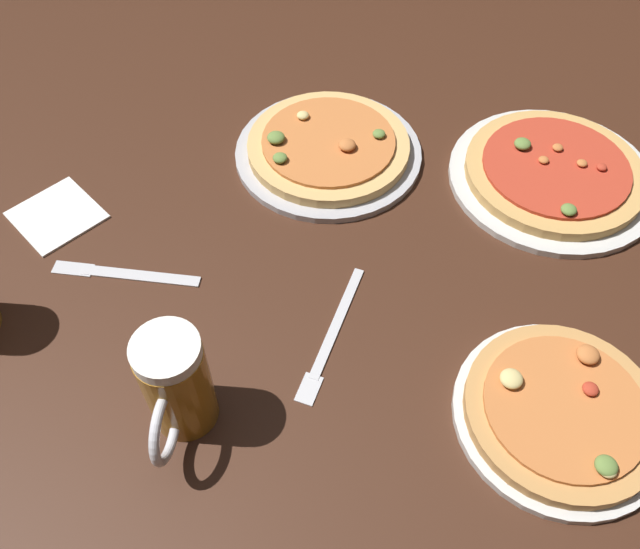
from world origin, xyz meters
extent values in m
cube|color=#3D2114|center=(0.00, 0.00, -0.01)|extent=(2.40, 2.40, 0.03)
cylinder|color=silver|center=(0.36, -0.10, 0.01)|extent=(0.27, 0.27, 0.01)
cylinder|color=tan|center=(0.36, -0.10, 0.02)|extent=(0.24, 0.24, 0.02)
cylinder|color=#C67038|center=(0.36, -0.10, 0.03)|extent=(0.20, 0.20, 0.01)
ellipsoid|color=#DBC67A|center=(0.29, -0.09, 0.04)|extent=(0.03, 0.03, 0.01)
ellipsoid|color=olive|center=(0.41, -0.17, 0.04)|extent=(0.03, 0.03, 0.01)
ellipsoid|color=#C67038|center=(0.37, -0.03, 0.04)|extent=(0.03, 0.03, 0.01)
ellipsoid|color=#B73823|center=(0.38, -0.07, 0.04)|extent=(0.02, 0.02, 0.01)
ellipsoid|color=#DBC67A|center=(0.41, -0.17, 0.04)|extent=(0.02, 0.02, 0.01)
cylinder|color=#B2B2B7|center=(-0.08, 0.26, 0.01)|extent=(0.32, 0.32, 0.01)
cylinder|color=tan|center=(-0.08, 0.26, 0.02)|extent=(0.27, 0.27, 0.02)
cylinder|color=#C67038|center=(-0.08, 0.26, 0.03)|extent=(0.23, 0.23, 0.01)
ellipsoid|color=#C67038|center=(-0.04, 0.25, 0.04)|extent=(0.03, 0.03, 0.01)
ellipsoid|color=olive|center=(0.00, 0.30, 0.04)|extent=(0.02, 0.02, 0.01)
ellipsoid|color=olive|center=(-0.16, 0.23, 0.04)|extent=(0.03, 0.03, 0.01)
ellipsoid|color=#DBC67A|center=(-0.14, 0.30, 0.04)|extent=(0.02, 0.02, 0.01)
ellipsoid|color=olive|center=(-0.13, 0.19, 0.04)|extent=(0.02, 0.02, 0.01)
cylinder|color=silver|center=(0.29, 0.33, 0.01)|extent=(0.34, 0.34, 0.01)
cylinder|color=tan|center=(0.29, 0.33, 0.02)|extent=(0.29, 0.29, 0.02)
cylinder|color=#B73823|center=(0.29, 0.33, 0.03)|extent=(0.24, 0.24, 0.01)
ellipsoid|color=#C67038|center=(0.33, 0.34, 0.04)|extent=(0.02, 0.02, 0.01)
ellipsoid|color=#B73823|center=(0.36, 0.34, 0.04)|extent=(0.02, 0.02, 0.01)
ellipsoid|color=olive|center=(0.23, 0.35, 0.04)|extent=(0.03, 0.03, 0.01)
ellipsoid|color=olive|center=(0.32, 0.23, 0.04)|extent=(0.02, 0.02, 0.01)
ellipsoid|color=#C67038|center=(0.29, 0.36, 0.04)|extent=(0.02, 0.02, 0.01)
ellipsoid|color=#C67038|center=(0.27, 0.33, 0.04)|extent=(0.02, 0.02, 0.01)
cylinder|color=#9E6619|center=(-0.09, -0.25, 0.07)|extent=(0.08, 0.08, 0.14)
cylinder|color=white|center=(-0.09, -0.25, 0.15)|extent=(0.08, 0.08, 0.02)
torus|color=silver|center=(-0.08, -0.30, 0.07)|extent=(0.03, 0.09, 0.09)
cube|color=white|center=(-0.44, -0.01, 0.00)|extent=(0.16, 0.16, 0.01)
cube|color=silver|center=(0.05, -0.06, 0.00)|extent=(0.02, 0.20, 0.01)
cube|color=silver|center=(0.04, -0.17, 0.00)|extent=(0.03, 0.04, 0.00)
cube|color=silver|center=(-0.25, -0.08, 0.00)|extent=(0.18, 0.05, 0.01)
cube|color=silver|center=(-0.36, -0.10, 0.00)|extent=(0.06, 0.04, 0.00)
camera|label=1|loc=(0.19, -0.55, 0.78)|focal=37.21mm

